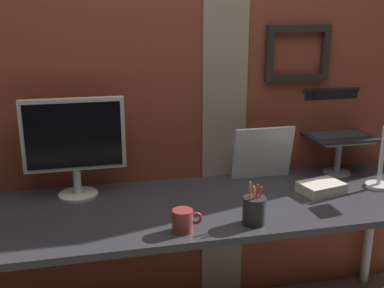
{
  "coord_description": "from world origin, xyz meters",
  "views": [
    {
      "loc": [
        -0.44,
        -1.81,
        1.55
      ],
      "look_at": [
        0.01,
        0.12,
        0.98
      ],
      "focal_mm": 42.88,
      "sensor_mm": 36.0,
      "label": 1
    }
  ],
  "objects_px": {
    "pen_cup": "(254,210)",
    "coffee_mug": "(183,221)",
    "monitor": "(74,140)",
    "whiteboard_panel": "(263,153)",
    "laptop": "(334,123)"
  },
  "relations": [
    {
      "from": "pen_cup",
      "to": "coffee_mug",
      "type": "height_order",
      "value": "pen_cup"
    },
    {
      "from": "pen_cup",
      "to": "coffee_mug",
      "type": "distance_m",
      "value": 0.29
    },
    {
      "from": "laptop",
      "to": "pen_cup",
      "type": "relative_size",
      "value": 1.89
    },
    {
      "from": "coffee_mug",
      "to": "laptop",
      "type": "bearing_deg",
      "value": 29.65
    },
    {
      "from": "monitor",
      "to": "whiteboard_panel",
      "type": "bearing_deg",
      "value": 1.69
    },
    {
      "from": "laptop",
      "to": "whiteboard_panel",
      "type": "relative_size",
      "value": 1.09
    },
    {
      "from": "whiteboard_panel",
      "to": "pen_cup",
      "type": "bearing_deg",
      "value": -114.93
    },
    {
      "from": "whiteboard_panel",
      "to": "coffee_mug",
      "type": "xyz_separation_m",
      "value": [
        -0.52,
        -0.49,
        -0.09
      ]
    },
    {
      "from": "monitor",
      "to": "coffee_mug",
      "type": "xyz_separation_m",
      "value": [
        0.4,
        -0.46,
        -0.23
      ]
    },
    {
      "from": "laptop",
      "to": "whiteboard_panel",
      "type": "height_order",
      "value": "laptop"
    },
    {
      "from": "whiteboard_panel",
      "to": "coffee_mug",
      "type": "height_order",
      "value": "whiteboard_panel"
    },
    {
      "from": "whiteboard_panel",
      "to": "coffee_mug",
      "type": "bearing_deg",
      "value": -136.71
    },
    {
      "from": "monitor",
      "to": "coffee_mug",
      "type": "height_order",
      "value": "monitor"
    },
    {
      "from": "monitor",
      "to": "whiteboard_panel",
      "type": "relative_size",
      "value": 1.48
    },
    {
      "from": "laptop",
      "to": "whiteboard_panel",
      "type": "distance_m",
      "value": 0.43
    }
  ]
}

